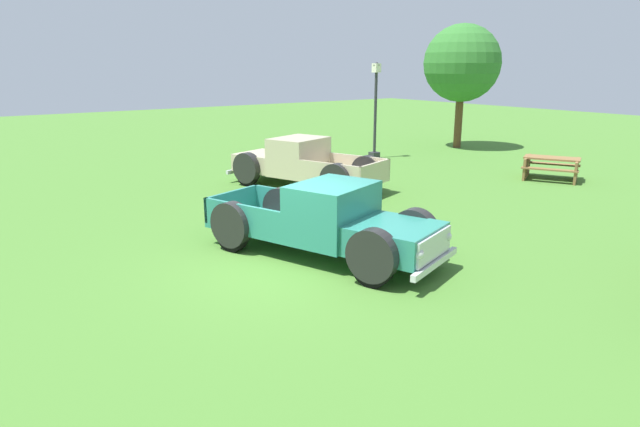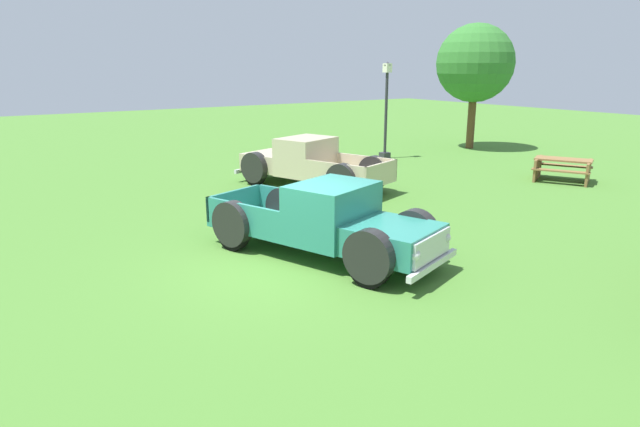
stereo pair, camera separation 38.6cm
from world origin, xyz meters
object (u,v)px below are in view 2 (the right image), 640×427
(picnic_table, at_px, (563,167))
(oak_tree_east, at_px, (475,64))
(pickup_truck_foreground, at_px, (335,224))
(pickup_truck_behind_left, at_px, (304,163))
(lamp_post_near, at_px, (386,109))

(picnic_table, height_order, oak_tree_east, oak_tree_east)
(pickup_truck_foreground, relative_size, oak_tree_east, 0.95)
(oak_tree_east, bearing_deg, pickup_truck_behind_left, -75.78)
(pickup_truck_foreground, bearing_deg, picnic_table, 100.41)
(pickup_truck_foreground, height_order, lamp_post_near, lamp_post_near)
(lamp_post_near, bearing_deg, oak_tree_east, 90.01)
(picnic_table, bearing_deg, pickup_truck_foreground, -79.59)
(pickup_truck_foreground, bearing_deg, pickup_truck_behind_left, 152.75)
(picnic_table, bearing_deg, lamp_post_near, -164.70)
(pickup_truck_foreground, distance_m, pickup_truck_behind_left, 7.01)
(picnic_table, xyz_separation_m, oak_tree_east, (-7.03, 3.36, 3.41))
(lamp_post_near, xyz_separation_m, oak_tree_east, (-0.00, 5.28, 1.82))
(lamp_post_near, relative_size, oak_tree_east, 0.70)
(pickup_truck_behind_left, xyz_separation_m, picnic_table, (4.22, 7.74, -0.27))
(pickup_truck_behind_left, height_order, lamp_post_near, lamp_post_near)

